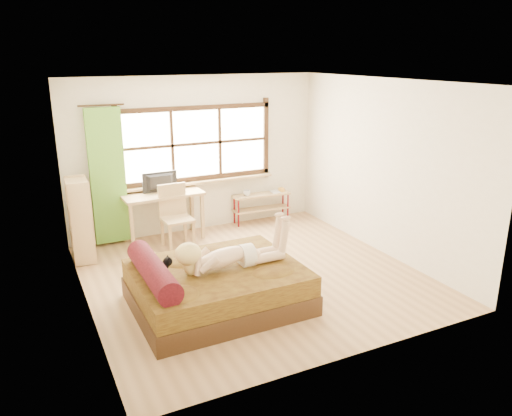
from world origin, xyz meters
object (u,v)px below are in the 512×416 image
pipe_shelf (262,201)px  bookshelf (81,220)px  bed (214,286)px  kitten (157,266)px  desk (163,199)px  chair (175,213)px  woman (230,244)px

pipe_shelf → bookshelf: 3.30m
bed → kitten: (-0.67, 0.10, 0.36)m
desk → chair: 0.39m
desk → pipe_shelf: bearing=1.3°
bed → pipe_shelf: bearing=52.5°
bed → pipe_shelf: size_ratio=1.87×
bed → desk: size_ratio=1.54×
kitten → bookshelf: bookshelf is taller
kitten → desk: size_ratio=0.23×
pipe_shelf → bookshelf: bookshelf is taller
pipe_shelf → bookshelf: size_ratio=0.87×
kitten → chair: (0.87, 2.10, -0.06)m
pipe_shelf → bookshelf: (-3.27, -0.41, 0.24)m
kitten → bookshelf: 2.24m
woman → pipe_shelf: size_ratio=1.30×
bed → woman: woman is taller
woman → bookshelf: bearing=121.7°
desk → kitten: bearing=-109.7°
woman → desk: (-0.10, 2.60, -0.10)m
desk → chair: chair is taller
woman → pipe_shelf: 3.30m
woman → chair: bearing=89.6°
kitten → pipe_shelf: bearing=43.3°
pipe_shelf → woman: bearing=-120.2°
woman → chair: 2.26m
desk → bookshelf: bookshelf is taller
woman → kitten: (-0.87, 0.15, -0.18)m
woman → pipe_shelf: bearing=55.8°
bed → kitten: 0.77m
bed → woman: 0.58m
bookshelf → bed: bearing=-58.9°
desk → bookshelf: size_ratio=1.06×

